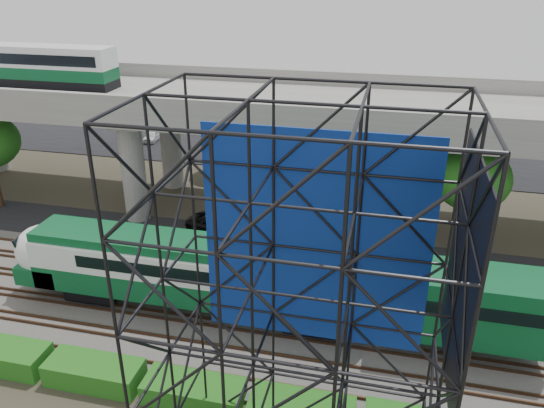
# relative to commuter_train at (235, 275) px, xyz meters

# --- Properties ---
(ground) EXTENTS (140.00, 140.00, 0.00)m
(ground) POSITION_rel_commuter_train_xyz_m (-1.14, -2.00, -2.88)
(ground) COLOR #474233
(ground) RESTS_ON ground
(ballast_bed) EXTENTS (90.00, 12.00, 0.20)m
(ballast_bed) POSITION_rel_commuter_train_xyz_m (-1.14, 0.00, -2.78)
(ballast_bed) COLOR slate
(ballast_bed) RESTS_ON ground
(service_road) EXTENTS (90.00, 5.00, 0.08)m
(service_road) POSITION_rel_commuter_train_xyz_m (-1.14, 8.50, -2.84)
(service_road) COLOR black
(service_road) RESTS_ON ground
(parking_lot) EXTENTS (90.00, 18.00, 0.08)m
(parking_lot) POSITION_rel_commuter_train_xyz_m (-1.14, 32.00, -2.84)
(parking_lot) COLOR black
(parking_lot) RESTS_ON ground
(harbor_water) EXTENTS (140.00, 40.00, 0.03)m
(harbor_water) POSITION_rel_commuter_train_xyz_m (-1.14, 54.00, -2.87)
(harbor_water) COLOR #475975
(harbor_water) RESTS_ON ground
(rail_tracks) EXTENTS (90.00, 9.52, 0.16)m
(rail_tracks) POSITION_rel_commuter_train_xyz_m (-1.14, -0.00, -2.60)
(rail_tracks) COLOR #472D1E
(rail_tracks) RESTS_ON ballast_bed
(commuter_train) EXTENTS (29.30, 3.06, 4.30)m
(commuter_train) POSITION_rel_commuter_train_xyz_m (0.00, 0.00, 0.00)
(commuter_train) COLOR black
(commuter_train) RESTS_ON rail_tracks
(overpass) EXTENTS (80.00, 12.00, 12.40)m
(overpass) POSITION_rel_commuter_train_xyz_m (-2.51, 14.00, 5.33)
(overpass) COLOR #9E9B93
(overpass) RESTS_ON ground
(scaffold_tower) EXTENTS (9.36, 6.36, 15.00)m
(scaffold_tower) POSITION_rel_commuter_train_xyz_m (5.27, -9.98, 4.59)
(scaffold_tower) COLOR black
(scaffold_tower) RESTS_ON ground
(hedge_strip) EXTENTS (34.60, 1.80, 1.20)m
(hedge_strip) POSITION_rel_commuter_train_xyz_m (-0.13, -6.30, -2.32)
(hedge_strip) COLOR #166116
(hedge_strip) RESTS_ON ground
(trees) EXTENTS (40.94, 16.94, 7.69)m
(trees) POSITION_rel_commuter_train_xyz_m (-5.80, 14.17, 2.69)
(trees) COLOR #382314
(trees) RESTS_ON ground
(suv) EXTENTS (5.38, 3.64, 1.37)m
(suv) POSITION_rel_commuter_train_xyz_m (-4.16, 9.40, -2.12)
(suv) COLOR black
(suv) RESTS_ON service_road
(parked_cars) EXTENTS (34.70, 9.51, 1.26)m
(parked_cars) POSITION_rel_commuter_train_xyz_m (-0.69, 31.89, -2.21)
(parked_cars) COLOR white
(parked_cars) RESTS_ON parking_lot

